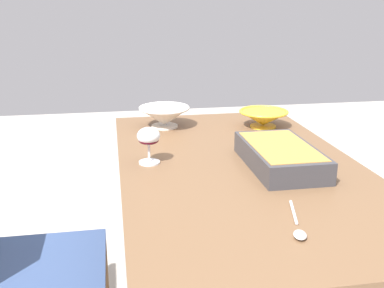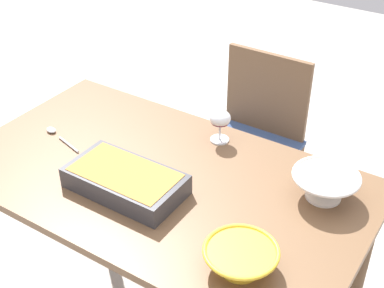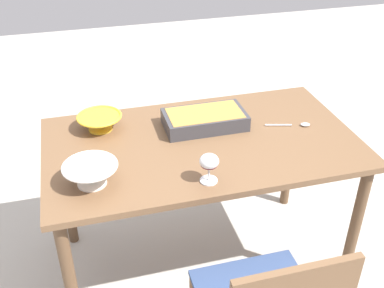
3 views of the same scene
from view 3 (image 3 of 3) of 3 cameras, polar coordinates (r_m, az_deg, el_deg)
The scene contains 7 objects.
ground_plane at distance 2.55m, azimuth 1.01°, elevation -14.05°, with size 8.00×8.00×0.00m, color #B2ADA3.
dining_table at distance 2.12m, azimuth 1.18°, elevation -1.64°, with size 1.38×0.79×0.75m.
wine_glass at distance 1.78m, azimuth 2.10°, elevation -2.35°, with size 0.08×0.08×0.12m.
casserole_dish at distance 2.16m, azimuth 1.57°, elevation 3.09°, with size 0.38×0.20×0.07m.
mixing_bowl at distance 1.83m, azimuth -12.24°, elevation -3.50°, with size 0.21×0.21×0.09m.
small_bowl at distance 2.18m, azimuth -11.19°, elevation 2.74°, with size 0.21×0.21×0.07m.
serving_spoon at distance 2.24m, azimuth 12.69°, elevation 2.33°, with size 0.21×0.07×0.01m.
Camera 3 is at (0.50, 1.69, 1.84)m, focal length 43.73 mm.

